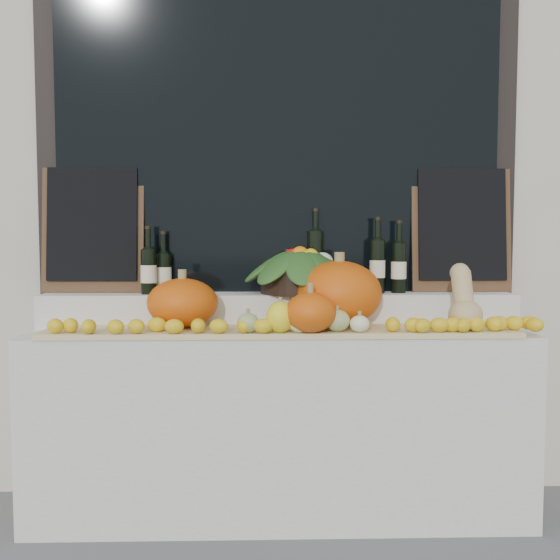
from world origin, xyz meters
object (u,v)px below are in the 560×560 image
object	(u,v)px
pumpkin_left	(183,303)
pumpkin_right	(339,293)
wine_bottle_tall	(316,261)
butternut_squash	(464,302)
produce_bowl	(300,270)

from	to	relation	value
pumpkin_left	pumpkin_right	world-z (taller)	pumpkin_right
pumpkin_right	pumpkin_left	bearing A→B (deg)	-177.01
pumpkin_right	wine_bottle_tall	bearing A→B (deg)	110.13
butternut_squash	pumpkin_left	bearing A→B (deg)	176.27
pumpkin_left	produce_bowl	bearing A→B (deg)	20.67
pumpkin_right	produce_bowl	size ratio (longest dim) A/B	0.68
produce_bowl	pumpkin_left	bearing A→B (deg)	-159.33
butternut_squash	wine_bottle_tall	bearing A→B (deg)	149.99
butternut_squash	produce_bowl	world-z (taller)	produce_bowl
produce_bowl	butternut_squash	bearing A→B (deg)	-21.93
pumpkin_left	wine_bottle_tall	distance (m)	0.71
pumpkin_right	produce_bowl	xyz separation A→B (m)	(-0.17, 0.17, 0.10)
pumpkin_left	pumpkin_right	distance (m)	0.72
pumpkin_right	produce_bowl	distance (m)	0.26
butternut_squash	produce_bowl	bearing A→B (deg)	158.07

